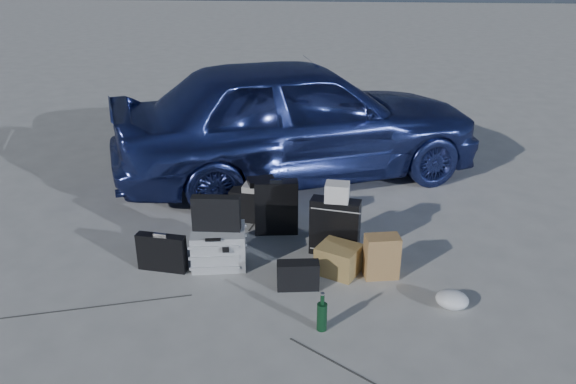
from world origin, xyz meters
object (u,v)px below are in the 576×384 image
object	(u,v)px
suitcase_left	(276,207)
green_bottle	(322,312)
cardboard_box	(339,259)
suitcase_right	(335,227)
duffel_bag	(263,205)
car	(298,118)
pelican_case	(219,247)
briefcase	(162,253)

from	to	relation	value
suitcase_left	green_bottle	xyz separation A→B (m)	(0.54, -1.62, -0.13)
cardboard_box	green_bottle	bearing A→B (deg)	-97.82
suitcase_left	green_bottle	world-z (taller)	suitcase_left
suitcase_right	duffel_bag	xyz separation A→B (m)	(-0.79, 0.69, -0.11)
green_bottle	suitcase_left	bearing A→B (deg)	108.46
car	green_bottle	distance (m)	3.32
green_bottle	suitcase_right	bearing A→B (deg)	86.48
suitcase_right	pelican_case	bearing A→B (deg)	-154.10
pelican_case	briefcase	size ratio (longest dim) A/B	1.08
car	pelican_case	xyz separation A→B (m)	(-0.57, -2.31, -0.61)
pelican_case	briefcase	world-z (taller)	pelican_case
briefcase	suitcase_left	xyz separation A→B (m)	(0.97, 0.85, 0.11)
briefcase	suitcase_left	size ratio (longest dim) A/B	0.79
briefcase	suitcase_left	bearing A→B (deg)	48.15
car	suitcase_left	world-z (taller)	car
pelican_case	suitcase_right	bearing A→B (deg)	6.21
suitcase_left	briefcase	bearing A→B (deg)	-146.83
pelican_case	briefcase	bearing A→B (deg)	-171.74
pelican_case	cardboard_box	distance (m)	1.13
duffel_bag	green_bottle	bearing A→B (deg)	-60.51
pelican_case	briefcase	distance (m)	0.53
briefcase	green_bottle	distance (m)	1.69
suitcase_right	briefcase	bearing A→B (deg)	-153.45
cardboard_box	briefcase	bearing A→B (deg)	-176.29
car	suitcase_right	xyz separation A→B (m)	(0.51, -2.00, -0.50)
car	suitcase_right	size ratio (longest dim) A/B	8.13
briefcase	cardboard_box	size ratio (longest dim) A/B	1.28
duffel_bag	green_bottle	world-z (taller)	duffel_bag
suitcase_right	suitcase_left	bearing A→B (deg)	158.12
cardboard_box	suitcase_left	bearing A→B (deg)	131.57
pelican_case	cardboard_box	size ratio (longest dim) A/B	1.38
suitcase_right	duffel_bag	bearing A→B (deg)	149.20
car	suitcase_left	xyz separation A→B (m)	(-0.10, -1.62, -0.50)
pelican_case	suitcase_right	size ratio (longest dim) A/B	0.87
suitcase_left	suitcase_right	distance (m)	0.73
car	cardboard_box	xyz separation A→B (m)	(0.56, -2.36, -0.65)
car	suitcase_left	distance (m)	1.69
pelican_case	suitcase_left	distance (m)	0.84
duffel_bag	cardboard_box	size ratio (longest dim) A/B	1.94
pelican_case	green_bottle	size ratio (longest dim) A/B	1.54
pelican_case	suitcase_right	world-z (taller)	suitcase_right
suitcase_right	cardboard_box	bearing A→B (deg)	-72.64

